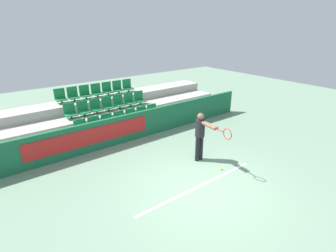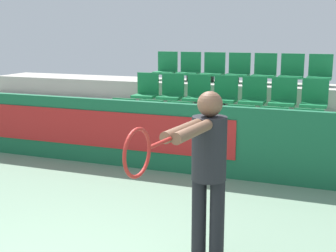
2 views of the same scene
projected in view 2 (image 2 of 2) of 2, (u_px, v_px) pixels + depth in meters
barrier_wall at (191, 139)px, 6.92m from camera, size 11.38×0.14×1.05m
bleacher_tier_front at (205, 152)px, 7.52m from camera, size 10.98×1.04×0.36m
bleacher_tier_middle at (222, 129)px, 8.43m from camera, size 10.98×1.04×0.73m
bleacher_tier_back at (236, 110)px, 9.35m from camera, size 10.98×1.04×1.09m
stadium_chair_0 at (122, 118)px, 8.10m from camera, size 0.44×0.37×0.59m
stadium_chair_1 at (149, 120)px, 7.92m from camera, size 0.44×0.37×0.59m
stadium_chair_2 at (178, 122)px, 7.73m from camera, size 0.44×0.37×0.59m
stadium_chair_3 at (208, 124)px, 7.55m from camera, size 0.44×0.37×0.59m
stadium_chair_4 at (239, 127)px, 7.36m from camera, size 0.44×0.37×0.59m
stadium_chair_5 at (272, 129)px, 7.18m from camera, size 0.44×0.37×0.59m
stadium_chair_6 at (307, 132)px, 6.99m from camera, size 0.44×0.37×0.59m
stadium_chair_7 at (146, 90)px, 8.98m from camera, size 0.44×0.37×0.59m
stadium_chair_8 at (171, 92)px, 8.80m from camera, size 0.44×0.37×0.59m
stadium_chair_9 at (197, 93)px, 8.61m from camera, size 0.44×0.37×0.59m
stadium_chair_10 at (225, 94)px, 8.43m from camera, size 0.44×0.37×0.59m
stadium_chair_11 at (253, 96)px, 8.24m from camera, size 0.44×0.37×0.59m
stadium_chair_12 at (283, 97)px, 8.06m from camera, size 0.44×0.37×0.59m
stadium_chair_13 at (314, 99)px, 7.87m from camera, size 0.44×0.37×0.59m
stadium_chair_14 at (166, 68)px, 9.86m from camera, size 0.44×0.37×0.59m
stadium_chair_15 at (189, 68)px, 9.68m from camera, size 0.44×0.37×0.59m
stadium_chair_16 at (213, 69)px, 9.49m from camera, size 0.44×0.37×0.59m
stadium_chair_17 at (238, 70)px, 9.31m from camera, size 0.44×0.37×0.59m
stadium_chair_18 at (265, 71)px, 9.12m from camera, size 0.44×0.37×0.59m
stadium_chair_19 at (292, 71)px, 8.94m from camera, size 0.44×0.37×0.59m
stadium_chair_20 at (320, 72)px, 8.75m from camera, size 0.44×0.37×0.59m
tennis_player at (206, 165)px, 3.93m from camera, size 0.31×1.48×1.60m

